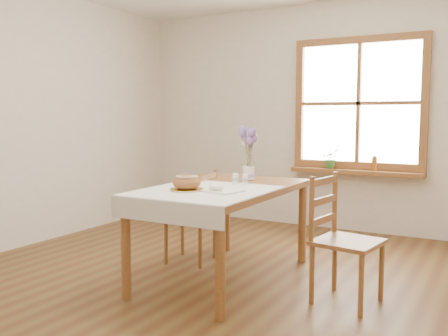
# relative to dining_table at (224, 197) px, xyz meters

# --- Properties ---
(ground) EXTENTS (5.00, 5.00, 0.00)m
(ground) POSITION_rel_dining_table_xyz_m (0.00, -0.30, -0.66)
(ground) COLOR brown
(ground) RESTS_ON ground
(room_walls) EXTENTS (4.60, 5.10, 2.65)m
(room_walls) POSITION_rel_dining_table_xyz_m (0.00, -0.30, 1.04)
(room_walls) COLOR silver
(room_walls) RESTS_ON ground
(window) EXTENTS (1.46, 0.08, 1.46)m
(window) POSITION_rel_dining_table_xyz_m (0.50, 2.17, 0.79)
(window) COLOR #96582E
(window) RESTS_ON ground
(window_sill) EXTENTS (1.46, 0.20, 0.05)m
(window_sill) POSITION_rel_dining_table_xyz_m (0.50, 2.10, 0.03)
(window_sill) COLOR #96582E
(window_sill) RESTS_ON ground
(dining_table) EXTENTS (0.90, 1.60, 0.75)m
(dining_table) POSITION_rel_dining_table_xyz_m (0.00, 0.00, 0.00)
(dining_table) COLOR #96582E
(dining_table) RESTS_ON ground
(table_linen) EXTENTS (0.91, 0.99, 0.01)m
(table_linen) POSITION_rel_dining_table_xyz_m (0.00, -0.30, 0.09)
(table_linen) COLOR white
(table_linen) RESTS_ON dining_table
(chair_left) EXTENTS (0.46, 0.44, 0.83)m
(chair_left) POSITION_rel_dining_table_xyz_m (-0.49, 0.26, -0.25)
(chair_left) COLOR #96582E
(chair_left) RESTS_ON ground
(chair_right) EXTENTS (0.50, 0.48, 0.90)m
(chair_right) POSITION_rel_dining_table_xyz_m (1.01, -0.04, -0.21)
(chair_right) COLOR #96582E
(chair_right) RESTS_ON ground
(bread_plate) EXTENTS (0.25, 0.25, 0.01)m
(bread_plate) POSITION_rel_dining_table_xyz_m (-0.11, -0.38, 0.10)
(bread_plate) COLOR white
(bread_plate) RESTS_ON table_linen
(bread_loaf) EXTENTS (0.21, 0.21, 0.11)m
(bread_loaf) POSITION_rel_dining_table_xyz_m (-0.11, -0.38, 0.17)
(bread_loaf) COLOR #AE6D3D
(bread_loaf) RESTS_ON bread_plate
(egg_napkin) EXTENTS (0.30, 0.27, 0.01)m
(egg_napkin) POSITION_rel_dining_table_xyz_m (0.15, -0.29, 0.10)
(egg_napkin) COLOR white
(egg_napkin) RESTS_ON table_linen
(eggs) EXTENTS (0.23, 0.22, 0.04)m
(eggs) POSITION_rel_dining_table_xyz_m (0.15, -0.29, 0.13)
(eggs) COLOR white
(eggs) RESTS_ON egg_napkin
(salt_shaker) EXTENTS (0.06, 0.06, 0.09)m
(salt_shaker) POSITION_rel_dining_table_xyz_m (0.04, 0.11, 0.14)
(salt_shaker) COLOR white
(salt_shaker) RESTS_ON table_linen
(pepper_shaker) EXTENTS (0.06, 0.06, 0.09)m
(pepper_shaker) POSITION_rel_dining_table_xyz_m (0.13, 0.12, 0.14)
(pepper_shaker) COLOR white
(pepper_shaker) RESTS_ON table_linen
(flower_vase) EXTENTS (0.13, 0.13, 0.11)m
(flower_vase) POSITION_rel_dining_table_xyz_m (-0.00, 0.45, 0.14)
(flower_vase) COLOR white
(flower_vase) RESTS_ON dining_table
(lavender_bouquet) EXTENTS (0.18, 0.18, 0.34)m
(lavender_bouquet) POSITION_rel_dining_table_xyz_m (-0.00, 0.45, 0.37)
(lavender_bouquet) COLOR #6D5393
(lavender_bouquet) RESTS_ON flower_vase
(potted_plant) EXTENTS (0.25, 0.27, 0.17)m
(potted_plant) POSITION_rel_dining_table_xyz_m (0.22, 2.10, 0.14)
(potted_plant) COLOR #36692A
(potted_plant) RESTS_ON window_sill
(amber_bottle) EXTENTS (0.07, 0.07, 0.17)m
(amber_bottle) POSITION_rel_dining_table_xyz_m (0.71, 2.10, 0.13)
(amber_bottle) COLOR #9E581D
(amber_bottle) RESTS_ON window_sill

